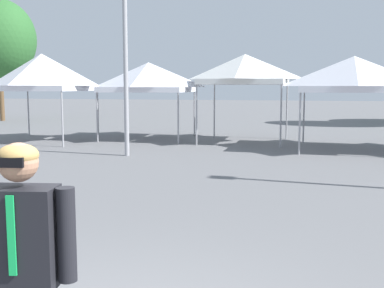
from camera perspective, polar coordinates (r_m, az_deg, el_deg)
canopy_tent_far_right at (r=19.16m, az=-17.61°, el=8.22°), size 3.44×3.44×3.34m
canopy_tent_behind_center at (r=19.11m, az=-5.26°, el=8.00°), size 3.45×3.45×3.05m
canopy_tent_behind_right at (r=18.08m, az=6.39°, el=8.91°), size 3.18×3.18×3.30m
canopy_tent_left_of_center at (r=16.54m, az=18.91°, el=7.96°), size 3.48×3.48×3.09m
person_foreground at (r=3.06m, az=-19.69°, el=-13.84°), size 0.64×0.31×1.78m
light_pole_opposite_side at (r=14.59m, az=-8.10°, el=15.05°), size 0.36×0.36×7.25m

